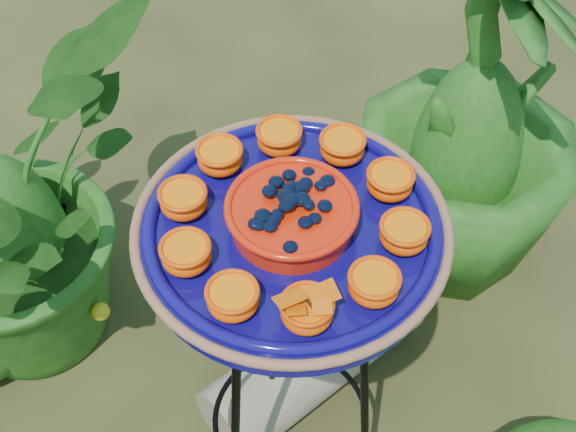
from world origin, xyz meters
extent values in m
torus|color=black|center=(0.01, -0.09, 0.91)|extent=(0.29, 0.29, 0.02)
torus|color=black|center=(0.01, -0.09, 0.32)|extent=(0.36, 0.36, 0.01)
cylinder|color=black|center=(0.00, 0.06, 0.45)|extent=(0.03, 0.09, 0.91)
cylinder|color=black|center=(0.15, -0.15, 0.45)|extent=(0.09, 0.05, 0.91)
cylinder|color=#0D085F|center=(0.01, -0.09, 0.94)|extent=(0.51, 0.51, 0.04)
torus|color=#906041|center=(0.01, -0.09, 0.96)|extent=(0.49, 0.49, 0.02)
torus|color=#0D085F|center=(0.01, -0.09, 0.96)|extent=(0.45, 0.45, 0.02)
cylinder|color=red|center=(0.01, -0.09, 0.98)|extent=(0.20, 0.20, 0.05)
torus|color=red|center=(0.01, -0.09, 1.01)|extent=(0.20, 0.20, 0.01)
ellipsoid|color=black|center=(0.01, -0.09, 1.01)|extent=(0.16, 0.16, 0.03)
ellipsoid|color=red|center=(0.17, -0.04, 0.98)|extent=(0.07, 0.07, 0.04)
cylinder|color=orange|center=(0.17, -0.04, 1.00)|extent=(0.07, 0.07, 0.01)
ellipsoid|color=red|center=(0.12, 0.04, 0.98)|extent=(0.07, 0.07, 0.04)
cylinder|color=orange|center=(0.12, 0.04, 1.00)|extent=(0.07, 0.07, 0.01)
ellipsoid|color=red|center=(0.02, 0.08, 0.98)|extent=(0.07, 0.07, 0.04)
cylinder|color=orange|center=(0.02, 0.08, 1.00)|extent=(0.07, 0.07, 0.01)
ellipsoid|color=red|center=(-0.08, 0.05, 0.98)|extent=(0.07, 0.07, 0.04)
cylinder|color=orange|center=(-0.08, 0.05, 1.00)|extent=(0.07, 0.07, 0.01)
ellipsoid|color=red|center=(-0.14, -0.03, 0.98)|extent=(0.07, 0.07, 0.04)
cylinder|color=orange|center=(-0.14, -0.03, 1.00)|extent=(0.07, 0.07, 0.01)
ellipsoid|color=red|center=(-0.15, -0.13, 0.98)|extent=(0.07, 0.07, 0.04)
cylinder|color=orange|center=(-0.15, -0.13, 1.00)|extent=(0.07, 0.07, 0.01)
ellipsoid|color=red|center=(-0.09, -0.22, 0.98)|extent=(0.07, 0.07, 0.04)
cylinder|color=orange|center=(-0.09, -0.22, 1.00)|extent=(0.07, 0.07, 0.01)
ellipsoid|color=red|center=(0.01, -0.25, 0.98)|extent=(0.07, 0.07, 0.04)
cylinder|color=orange|center=(0.01, -0.25, 1.00)|extent=(0.07, 0.07, 0.01)
ellipsoid|color=red|center=(0.11, -0.23, 0.98)|extent=(0.07, 0.07, 0.04)
cylinder|color=orange|center=(0.11, -0.23, 1.00)|extent=(0.07, 0.07, 0.01)
ellipsoid|color=red|center=(0.17, -0.15, 0.98)|extent=(0.07, 0.07, 0.04)
cylinder|color=orange|center=(0.17, -0.15, 1.00)|extent=(0.07, 0.07, 0.01)
cylinder|color=black|center=(0.01, -0.25, 1.01)|extent=(0.02, 0.03, 0.00)
cube|color=#F35804|center=(-0.01, -0.25, 1.01)|extent=(0.05, 0.04, 0.01)
cube|color=#F35804|center=(0.03, -0.25, 1.01)|extent=(0.05, 0.04, 0.01)
cylinder|color=gray|center=(0.12, 0.17, 0.10)|extent=(0.61, 0.48, 0.20)
imported|color=#1D4512|center=(0.58, 0.55, 0.53)|extent=(0.70, 0.70, 1.07)
camera|label=1|loc=(-0.11, -0.84, 1.89)|focal=50.00mm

